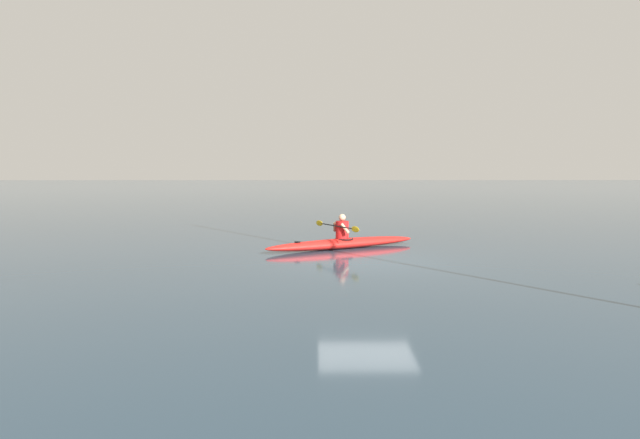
# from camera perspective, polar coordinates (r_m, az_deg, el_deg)

# --- Properties ---
(ground_plane) EXTENTS (160.00, 160.00, 0.00)m
(ground_plane) POSITION_cam_1_polar(r_m,az_deg,el_deg) (15.90, 4.37, -3.96)
(ground_plane) COLOR #283D4C
(kayak) EXTENTS (4.76, 3.03, 0.31)m
(kayak) POSITION_cam_1_polar(r_m,az_deg,el_deg) (18.35, 2.12, -2.23)
(kayak) COLOR red
(kayak) RESTS_ON ground
(kayaker) EXTENTS (1.23, 2.17, 0.74)m
(kayaker) POSITION_cam_1_polar(r_m,az_deg,el_deg) (18.28, 2.02, -0.82)
(kayaker) COLOR red
(kayaker) RESTS_ON kayak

